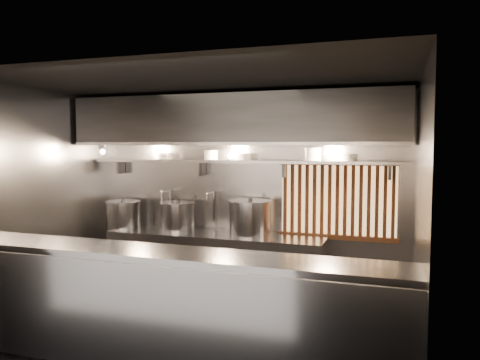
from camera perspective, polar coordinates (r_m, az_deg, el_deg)
The scene contains 22 objects.
floor at distance 5.57m, azimuth -4.44°, elevation -17.89°, with size 4.50×4.50×0.00m, color black.
ceiling at distance 5.21m, azimuth -4.62°, elevation 11.95°, with size 4.50×4.50×0.00m, color black.
wall_back at distance 6.61m, azimuth 0.58°, elevation -1.83°, with size 4.50×4.50×0.00m, color gray.
wall_left at distance 6.43m, azimuth -23.32°, elevation -2.35°, with size 3.00×3.00×0.00m, color gray.
wall_right at distance 4.81m, azimuth 21.06°, elevation -4.41°, with size 3.00×3.00×0.00m, color gray.
serving_counter at distance 4.56m, azimuth -9.37°, elevation -15.45°, with size 4.50×0.56×1.13m.
cooking_bench at distance 6.53m, azimuth -2.99°, elevation -10.38°, with size 3.00×0.70×0.90m, color #9E9EA4.
bowl_shelf at distance 6.40m, azimuth 0.09°, elevation 2.28°, with size 4.40×0.34×0.04m, color #9E9EA4.
exhaust_hood at distance 6.20m, azimuth -0.57°, elevation 7.25°, with size 4.40×0.81×0.65m.
wood_screen at distance 6.28m, azimuth 11.80°, elevation -2.42°, with size 1.56×0.09×1.04m.
faucet_left at distance 6.94m, azimuth -8.84°, elevation -2.37°, with size 0.04×0.30×0.50m.
faucet_right at distance 6.65m, azimuth -3.47°, elevation -2.61°, with size 0.04×0.30×0.50m.
heat_lamp at distance 6.84m, azimuth -16.51°, elevation 3.80°, with size 0.25×0.35×0.20m.
pendant_bulb at distance 6.32m, azimuth -1.12°, elevation 2.99°, with size 0.09×0.09×0.19m.
stock_pot_left at distance 7.06m, azimuth -14.07°, elevation -4.06°, with size 0.67×0.67×0.43m.
stock_pot_mid at distance 6.68m, azimuth -7.64°, elevation -4.39°, with size 0.64×0.64×0.44m.
stock_pot_right at distance 6.26m, azimuth 1.22°, elevation -4.61°, with size 0.76×0.76×0.51m.
bowl_stack_0 at distance 6.86m, azimuth -9.25°, elevation 2.91°, with size 0.24×0.24×0.09m.
bowl_stack_1 at distance 6.55m, azimuth -3.54°, elevation 3.07°, with size 0.21×0.21×0.13m.
bowl_stack_2 at distance 6.39m, azimuth 0.47°, elevation 2.88°, with size 0.21×0.21×0.09m.
bowl_stack_3 at distance 6.16m, azimuth 8.83°, elevation 3.13°, with size 0.25×0.25×0.17m.
bowl_stack_4 at distance 6.10m, azimuth 12.89°, elevation 2.70°, with size 0.22×0.22×0.09m.
Camera 1 is at (2.03, -4.75, 2.10)m, focal length 35.00 mm.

